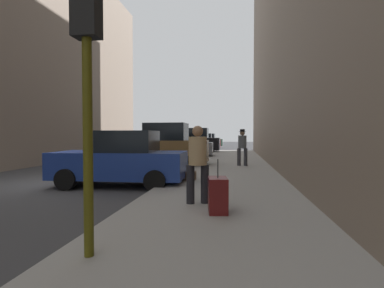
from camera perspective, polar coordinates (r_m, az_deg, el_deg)
ground_plane at (r=11.35m, az=-25.79°, el=-6.81°), size 120.00×120.00×0.00m
sidewalk at (r=9.43m, az=6.36°, el=-7.92°), size 4.00×40.00×0.15m
parked_blue_sedan at (r=9.98m, az=-13.29°, el=-2.94°), size 4.26×2.18×1.79m
parked_bronze_suv at (r=15.43m, az=-5.46°, el=-0.55°), size 4.61×2.08×2.25m
parked_gray_coupe at (r=21.53m, az=-1.52°, el=-0.36°), size 4.24×2.14×1.79m
parked_black_suv at (r=27.13m, az=0.52°, el=0.48°), size 4.60×2.07×2.25m
parked_red_hatchback at (r=32.36m, az=1.78°, el=0.37°), size 4.25×2.16×1.79m
parked_dark_green_sedan at (r=37.41m, az=2.66°, el=0.56°), size 4.24×2.14×1.79m
fire_hydrant at (r=15.66m, az=1.45°, el=-2.47°), size 0.42×0.22×0.70m
traffic_light at (r=4.07m, az=-19.34°, el=17.27°), size 0.32×0.32×3.60m
pedestrian_in_tan_coat at (r=6.58m, az=1.09°, el=-3.09°), size 0.53×0.49×1.71m
pedestrian_with_beanie at (r=14.73m, az=9.56°, el=-0.27°), size 0.51×0.42×1.78m
rolling_suitcase at (r=5.92m, az=4.93°, el=-9.65°), size 0.43×0.60×1.04m
duffel_bag at (r=10.06m, az=-0.24°, el=-6.05°), size 0.32×0.44×0.28m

